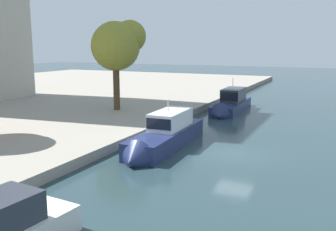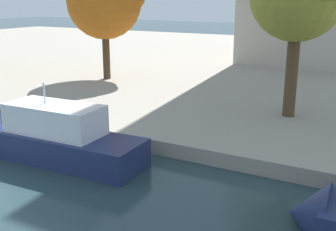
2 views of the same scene
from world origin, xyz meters
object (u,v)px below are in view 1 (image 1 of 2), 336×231
Objects in this scene: mooring_bollard_0 at (222,93)px; motor_yacht_1 at (164,138)px; motor_yacht_2 at (231,105)px; tree_1 at (119,44)px.

motor_yacht_1 is at bearing -172.68° from mooring_bollard_0.
motor_yacht_1 is 24.60m from mooring_bollard_0.
motor_yacht_2 reaches higher than mooring_bollard_0.
tree_1 reaches higher than mooring_bollard_0.
motor_yacht_1 is 17.15m from motor_yacht_2.
motor_yacht_2 reaches higher than motor_yacht_1.
motor_yacht_2 is 14.26m from tree_1.
motor_yacht_2 is at bearing -52.18° from tree_1.
motor_yacht_1 is at bearing -134.18° from tree_1.
mooring_bollard_0 is (7.24, 3.25, 0.36)m from motor_yacht_2.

